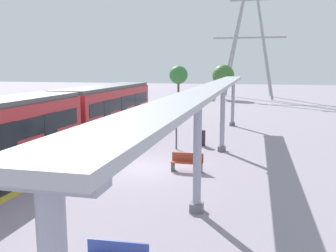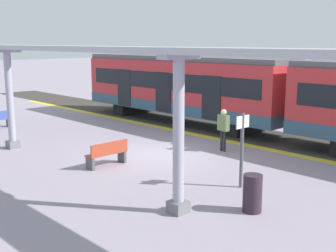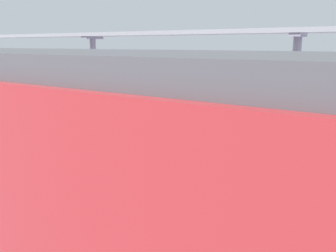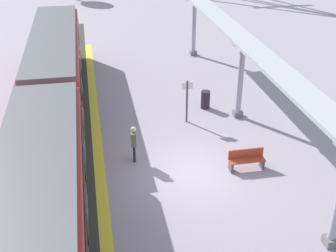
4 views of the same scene
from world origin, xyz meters
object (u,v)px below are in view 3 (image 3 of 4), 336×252
(trash_bin, at_px, (57,109))
(bench_mid_platform, at_px, (159,125))
(train_near_carriage, at_px, (84,178))
(canopy_pillar_third, at_px, (95,77))
(platform_info_sign, at_px, (51,98))
(passenger_waiting_near_edge, at_px, (38,129))
(canopy_pillar_second, at_px, (293,92))

(trash_bin, bearing_deg, bench_mid_platform, -88.32)
(bench_mid_platform, xyz_separation_m, trash_bin, (-0.17, 5.84, 0.04))
(train_near_carriage, relative_size, canopy_pillar_third, 3.25)
(platform_info_sign, height_order, passenger_waiting_near_edge, platform_info_sign)
(canopy_pillar_second, bearing_deg, platform_info_sign, 106.27)
(train_near_carriage, height_order, canopy_pillar_third, canopy_pillar_third)
(train_near_carriage, bearing_deg, canopy_pillar_third, 44.12)
(bench_mid_platform, height_order, platform_info_sign, platform_info_sign)
(train_near_carriage, distance_m, canopy_pillar_second, 9.02)
(canopy_pillar_third, height_order, passenger_waiting_near_edge, canopy_pillar_third)
(platform_info_sign, relative_size, passenger_waiting_near_edge, 1.33)
(bench_mid_platform, relative_size, trash_bin, 1.56)
(train_near_carriage, bearing_deg, canopy_pillar_second, -3.92)
(passenger_waiting_near_edge, bearing_deg, train_near_carriage, -120.97)
(canopy_pillar_third, bearing_deg, passenger_waiting_near_edge, -150.67)
(train_near_carriage, bearing_deg, bench_mid_platform, 27.90)
(train_near_carriage, xyz_separation_m, canopy_pillar_second, (9.00, -0.62, 0.15))
(canopy_pillar_second, bearing_deg, canopy_pillar_third, 90.00)
(canopy_pillar_third, relative_size, bench_mid_platform, 2.61)
(trash_bin, height_order, passenger_waiting_near_edge, passenger_waiting_near_edge)
(canopy_pillar_second, bearing_deg, train_near_carriage, 176.08)
(bench_mid_platform, relative_size, platform_info_sign, 0.68)
(canopy_pillar_second, relative_size, passenger_waiting_near_edge, 2.36)
(platform_info_sign, bearing_deg, canopy_pillar_second, -73.73)
(canopy_pillar_second, relative_size, canopy_pillar_third, 1.00)
(train_near_carriage, distance_m, passenger_waiting_near_edge, 6.51)
(canopy_pillar_third, bearing_deg, canopy_pillar_second, -90.00)
(trash_bin, bearing_deg, canopy_pillar_third, -42.00)
(train_near_carriage, xyz_separation_m, bench_mid_platform, (7.79, 4.13, -1.39))
(canopy_pillar_third, bearing_deg, trash_bin, 138.00)
(canopy_pillar_third, distance_m, passenger_waiting_near_edge, 6.58)
(canopy_pillar_second, bearing_deg, bench_mid_platform, 104.27)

